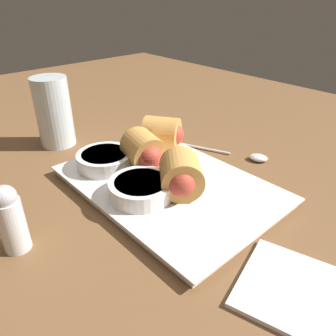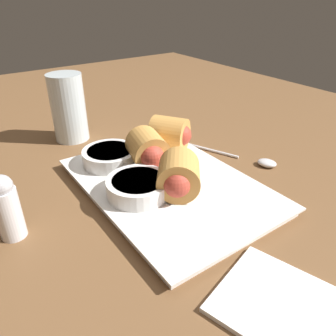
{
  "view_description": "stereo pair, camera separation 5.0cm",
  "coord_description": "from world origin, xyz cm",
  "px_view_note": "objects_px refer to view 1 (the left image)",
  "views": [
    {
      "loc": [
        -34.95,
        27.91,
        29.7
      ],
      "look_at": [
        -3.6,
        -0.52,
        5.87
      ],
      "focal_mm": 35.0,
      "sensor_mm": 36.0,
      "label": 1
    },
    {
      "loc": [
        -38.09,
        24.0,
        29.7
      ],
      "look_at": [
        -3.6,
        -0.52,
        5.87
      ],
      "focal_mm": 35.0,
      "sensor_mm": 36.0,
      "label": 2
    }
  ],
  "objects_px": {
    "serving_plate": "(168,186)",
    "salt_shaker": "(10,219)",
    "dipping_bowl_near": "(141,188)",
    "napkin": "(305,295)",
    "dipping_bowl_far": "(105,159)",
    "spoon": "(244,155)",
    "drinking_glass": "(54,112)"
  },
  "relations": [
    {
      "from": "dipping_bowl_far",
      "to": "salt_shaker",
      "type": "xyz_separation_m",
      "value": [
        -0.08,
        0.17,
        0.02
      ]
    },
    {
      "from": "napkin",
      "to": "drinking_glass",
      "type": "distance_m",
      "value": 0.51
    },
    {
      "from": "dipping_bowl_far",
      "to": "napkin",
      "type": "distance_m",
      "value": 0.35
    },
    {
      "from": "napkin",
      "to": "drinking_glass",
      "type": "bearing_deg",
      "value": 1.93
    },
    {
      "from": "serving_plate",
      "to": "salt_shaker",
      "type": "distance_m",
      "value": 0.22
    },
    {
      "from": "napkin",
      "to": "dipping_bowl_far",
      "type": "bearing_deg",
      "value": 2.18
    },
    {
      "from": "serving_plate",
      "to": "spoon",
      "type": "relative_size",
      "value": 1.85
    },
    {
      "from": "dipping_bowl_near",
      "to": "napkin",
      "type": "xyz_separation_m",
      "value": [
        -0.24,
        -0.02,
        -0.03
      ]
    },
    {
      "from": "serving_plate",
      "to": "drinking_glass",
      "type": "relative_size",
      "value": 2.48
    },
    {
      "from": "napkin",
      "to": "dipping_bowl_near",
      "type": "bearing_deg",
      "value": 5.49
    },
    {
      "from": "salt_shaker",
      "to": "drinking_glass",
      "type": "bearing_deg",
      "value": -35.1
    },
    {
      "from": "spoon",
      "to": "napkin",
      "type": "xyz_separation_m",
      "value": [
        -0.23,
        0.21,
        -0.0
      ]
    },
    {
      "from": "spoon",
      "to": "salt_shaker",
      "type": "height_order",
      "value": "salt_shaker"
    },
    {
      "from": "salt_shaker",
      "to": "dipping_bowl_far",
      "type": "bearing_deg",
      "value": -65.99
    },
    {
      "from": "spoon",
      "to": "napkin",
      "type": "height_order",
      "value": "spoon"
    },
    {
      "from": "spoon",
      "to": "drinking_glass",
      "type": "bearing_deg",
      "value": 38.12
    },
    {
      "from": "spoon",
      "to": "salt_shaker",
      "type": "bearing_deg",
      "value": 84.1
    },
    {
      "from": "dipping_bowl_near",
      "to": "salt_shaker",
      "type": "relative_size",
      "value": 1.04
    },
    {
      "from": "dipping_bowl_near",
      "to": "dipping_bowl_far",
      "type": "distance_m",
      "value": 0.11
    },
    {
      "from": "serving_plate",
      "to": "dipping_bowl_far",
      "type": "height_order",
      "value": "dipping_bowl_far"
    },
    {
      "from": "serving_plate",
      "to": "salt_shaker",
      "type": "relative_size",
      "value": 3.73
    },
    {
      "from": "spoon",
      "to": "napkin",
      "type": "distance_m",
      "value": 0.31
    },
    {
      "from": "dipping_bowl_near",
      "to": "drinking_glass",
      "type": "distance_m",
      "value": 0.28
    },
    {
      "from": "dipping_bowl_far",
      "to": "napkin",
      "type": "relative_size",
      "value": 0.6
    },
    {
      "from": "serving_plate",
      "to": "napkin",
      "type": "distance_m",
      "value": 0.24
    },
    {
      "from": "dipping_bowl_near",
      "to": "napkin",
      "type": "bearing_deg",
      "value": -174.51
    },
    {
      "from": "napkin",
      "to": "salt_shaker",
      "type": "height_order",
      "value": "salt_shaker"
    },
    {
      "from": "dipping_bowl_near",
      "to": "drinking_glass",
      "type": "height_order",
      "value": "drinking_glass"
    },
    {
      "from": "serving_plate",
      "to": "spoon",
      "type": "height_order",
      "value": "serving_plate"
    },
    {
      "from": "spoon",
      "to": "dipping_bowl_far",
      "type": "bearing_deg",
      "value": 61.52
    },
    {
      "from": "napkin",
      "to": "drinking_glass",
      "type": "relative_size",
      "value": 1.16
    },
    {
      "from": "spoon",
      "to": "napkin",
      "type": "relative_size",
      "value": 1.15
    }
  ]
}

